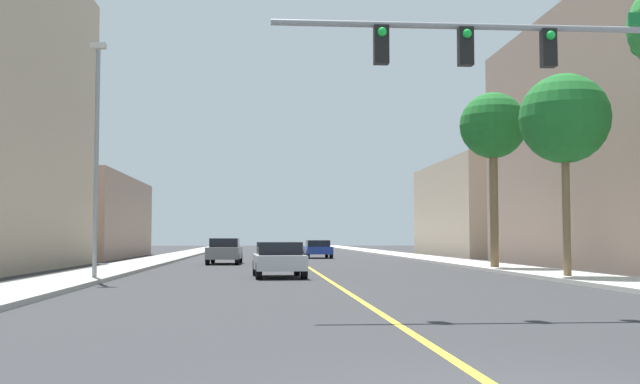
{
  "coord_description": "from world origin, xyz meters",
  "views": [
    {
      "loc": [
        -2.46,
        -6.93,
        1.58
      ],
      "look_at": [
        -0.79,
        14.96,
        2.88
      ],
      "focal_mm": 42.78,
      "sensor_mm": 36.0,
      "label": 1
    }
  ],
  "objects": [
    {
      "name": "ground",
      "position": [
        0.0,
        42.0,
        0.0
      ],
      "size": [
        192.0,
        192.0,
        0.0
      ],
      "primitive_type": "plane",
      "color": "#2D2D30"
    },
    {
      "name": "sidewalk_left",
      "position": [
        -9.38,
        42.0,
        0.07
      ],
      "size": [
        2.92,
        168.0,
        0.15
      ],
      "primitive_type": "cube",
      "color": "#9E9B93",
      "rests_on": "ground"
    },
    {
      "name": "sidewalk_right",
      "position": [
        9.38,
        42.0,
        0.07
      ],
      "size": [
        2.92,
        168.0,
        0.15
      ],
      "primitive_type": "cube",
      "color": "beige",
      "rests_on": "ground"
    },
    {
      "name": "lane_marking_center",
      "position": [
        0.0,
        42.0,
        0.0
      ],
      "size": [
        0.16,
        144.0,
        0.01
      ],
      "primitive_type": "cube",
      "color": "yellow",
      "rests_on": "ground"
    },
    {
      "name": "building_left_far",
      "position": [
        -19.12,
        53.5,
        3.12
      ],
      "size": [
        13.11,
        21.01,
        6.24
      ],
      "primitive_type": "cube",
      "color": "gray",
      "rests_on": "ground"
    },
    {
      "name": "building_right_far",
      "position": [
        19.22,
        57.36,
        3.99
      ],
      "size": [
        13.32,
        20.07,
        7.97
      ],
      "primitive_type": "cube",
      "color": "tan",
      "rests_on": "ground"
    },
    {
      "name": "traffic_signal_mast",
      "position": [
        4.69,
        9.15,
        5.01
      ],
      "size": [
        10.71,
        0.36,
        6.42
      ],
      "color": "gray",
      "rests_on": "sidewalk_right"
    },
    {
      "name": "street_lamp",
      "position": [
        -8.42,
        20.91,
        4.82
      ],
      "size": [
        0.56,
        0.28,
        8.48
      ],
      "color": "gray",
      "rests_on": "sidewalk_left"
    },
    {
      "name": "palm_mid",
      "position": [
        8.89,
        20.7,
        6.0
      ],
      "size": [
        3.38,
        3.38,
        7.58
      ],
      "color": "brown",
      "rests_on": "sidewalk_right"
    },
    {
      "name": "palm_far",
      "position": [
        8.73,
        29.06,
        6.89
      ],
      "size": [
        3.21,
        3.21,
        8.47
      ],
      "color": "brown",
      "rests_on": "sidewalk_right"
    },
    {
      "name": "car_silver",
      "position": [
        -1.78,
        23.13,
        0.72
      ],
      "size": [
        2.1,
        4.05,
        1.39
      ],
      "rotation": [
        0.0,
        0.0,
        0.05
      ],
      "color": "#BCBCC1",
      "rests_on": "ground"
    },
    {
      "name": "car_blue",
      "position": [
        1.78,
        50.82,
        0.71
      ],
      "size": [
        2.02,
        4.32,
        1.35
      ],
      "rotation": [
        0.0,
        0.0,
        0.02
      ],
      "color": "#1E389E",
      "rests_on": "ground"
    },
    {
      "name": "car_gray",
      "position": [
        -4.64,
        38.53,
        0.77
      ],
      "size": [
        2.01,
        4.45,
        1.52
      ],
      "rotation": [
        0.0,
        0.0,
        -0.03
      ],
      "color": "slate",
      "rests_on": "ground"
    }
  ]
}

